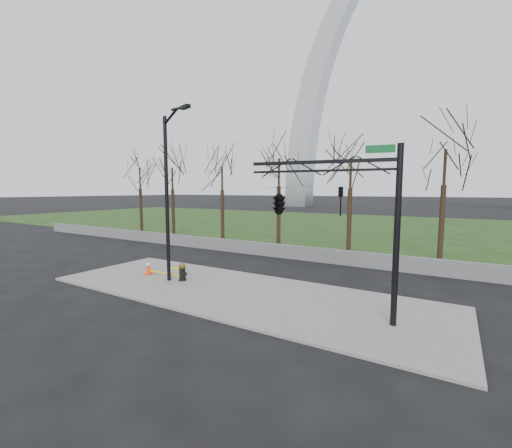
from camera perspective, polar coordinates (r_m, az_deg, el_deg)
The scene contains 11 objects.
ground at distance 14.99m, azimuth -3.59°, elevation -11.77°, with size 500.00×500.00×0.00m, color black.
sidewalk at distance 14.97m, azimuth -3.59°, elevation -11.59°, with size 18.00×6.00×0.10m, color slate.
grass_strip at distance 42.75m, azimuth 19.98°, elevation -0.56°, with size 120.00×40.00×0.06m, color #1D3112.
guardrail at distance 21.74m, azimuth 8.56°, elevation -5.05°, with size 60.00×0.30×0.90m, color #59595B.
gateway_arch at distance 91.49m, azimuth 26.75°, elevation 23.03°, with size 66.00×6.00×65.00m, color #B4B6BB, non-canonical shape.
tree_row at distance 24.58m, azimuth 16.14°, elevation 4.54°, with size 49.55×4.00×8.15m.
fire_hydrant at distance 16.82m, azimuth -12.57°, elevation -8.10°, with size 0.57×0.37×0.92m.
traffic_cone at distance 18.51m, azimuth -18.07°, elevation -7.05°, with size 0.43×0.43×0.79m.
street_light at distance 16.34m, azimuth -14.83°, elevation 6.22°, with size 2.31×0.93×8.21m.
traffic_signal_mast at distance 11.88m, azimuth 7.49°, elevation 3.94°, with size 5.06×2.53×6.00m.
caution_tape at distance 17.51m, azimuth -15.08°, elevation -8.01°, with size 2.39×0.32×0.46m.
Camera 1 is at (8.17, -11.73, 4.53)m, focal length 23.20 mm.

